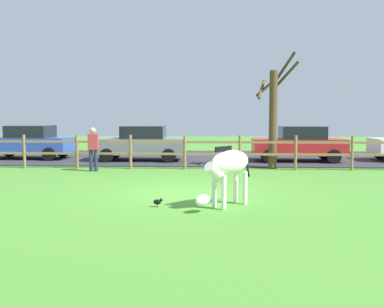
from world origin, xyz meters
TOP-DOWN VIEW (x-y plane):
  - ground_plane at (0.00, 0.00)m, footprint 60.00×60.00m
  - parking_asphalt at (0.00, 9.30)m, footprint 28.00×7.40m
  - paddock_fence at (-0.39, 5.00)m, footprint 21.34×0.11m
  - bare_tree at (3.06, 5.44)m, footprint 1.64×1.31m
  - zebra at (1.07, -1.72)m, footprint 1.41×1.59m
  - crow_on_grass at (-0.53, -1.86)m, footprint 0.21×0.10m
  - parked_car_red at (4.51, 7.72)m, footprint 4.01×1.89m
  - parked_car_blue at (-7.96, 8.15)m, footprint 4.03×1.94m
  - parked_car_grey at (-2.55, 7.68)m, footprint 4.03×1.94m
  - visitor_near_fence at (-3.76, 4.23)m, footprint 0.37×0.24m

SIDE VIEW (x-z plane):
  - ground_plane at x=0.00m, z-range 0.00..0.00m
  - parking_asphalt at x=0.00m, z-range 0.00..0.05m
  - crow_on_grass at x=-0.53m, z-range 0.02..0.23m
  - paddock_fence at x=-0.39m, z-range 0.09..1.42m
  - parked_car_red at x=4.51m, z-range 0.06..1.62m
  - parked_car_blue at x=-7.96m, z-range 0.06..1.62m
  - parked_car_grey at x=-2.55m, z-range 0.06..1.62m
  - visitor_near_fence at x=-3.76m, z-range 0.09..1.73m
  - zebra at x=1.07m, z-range 0.22..1.63m
  - bare_tree at x=3.06m, z-range -0.12..4.43m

